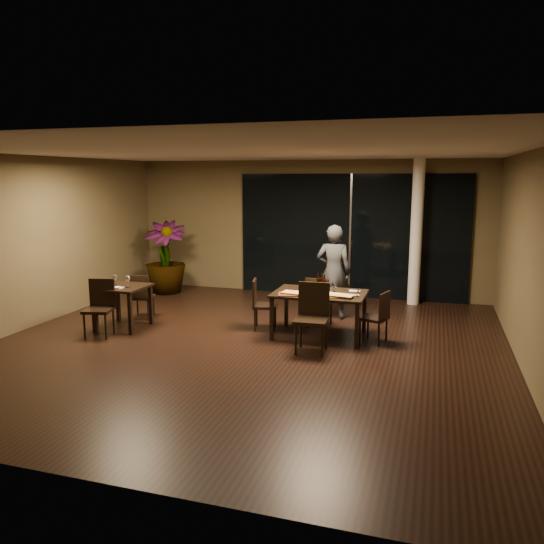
{
  "coord_description": "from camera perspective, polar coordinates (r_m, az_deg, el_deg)",
  "views": [
    {
      "loc": [
        2.77,
        -7.59,
        2.63
      ],
      "look_at": [
        0.18,
        0.8,
        1.05
      ],
      "focal_mm": 35.0,
      "sensor_mm": 36.0,
      "label": 1
    }
  ],
  "objects": [
    {
      "name": "ground",
      "position": [
        8.49,
        -2.76,
        -7.85
      ],
      "size": [
        8.0,
        8.0,
        0.0
      ],
      "primitive_type": "plane",
      "color": "black",
      "rests_on": "ground"
    },
    {
      "name": "wall_back",
      "position": [
        12.01,
        3.78,
        4.78
      ],
      "size": [
        8.0,
        0.1,
        3.0
      ],
      "primitive_type": "cube",
      "color": "brown",
      "rests_on": "ground"
    },
    {
      "name": "wall_front",
      "position": [
        4.63,
        -20.3,
        -4.55
      ],
      "size": [
        8.0,
        0.1,
        3.0
      ],
      "primitive_type": "cube",
      "color": "brown",
      "rests_on": "ground"
    },
    {
      "name": "wall_left",
      "position": [
        10.26,
        -24.66,
        2.95
      ],
      "size": [
        0.1,
        8.0,
        3.0
      ],
      "primitive_type": "cube",
      "color": "brown",
      "rests_on": "ground"
    },
    {
      "name": "wall_right",
      "position": [
        7.78,
        26.46,
        0.78
      ],
      "size": [
        0.1,
        8.0,
        3.0
      ],
      "primitive_type": "cube",
      "color": "brown",
      "rests_on": "ground"
    },
    {
      "name": "ceiling",
      "position": [
        8.08,
        -2.95,
        12.96
      ],
      "size": [
        8.0,
        8.0,
        0.04
      ],
      "primitive_type": "cube",
      "color": "silver",
      "rests_on": "wall_back"
    },
    {
      "name": "window_panel",
      "position": [
        11.75,
        8.43,
        3.84
      ],
      "size": [
        5.0,
        0.06,
        2.7
      ],
      "primitive_type": "cube",
      "color": "black",
      "rests_on": "ground"
    },
    {
      "name": "column",
      "position": [
        11.3,
        15.25,
        4.1
      ],
      "size": [
        0.24,
        0.24,
        3.0
      ],
      "primitive_type": "cylinder",
      "color": "white",
      "rests_on": "ground"
    },
    {
      "name": "main_table",
      "position": [
        8.79,
        5.14,
        -2.68
      ],
      "size": [
        1.5,
        1.0,
        0.75
      ],
      "color": "black",
      "rests_on": "ground"
    },
    {
      "name": "side_table",
      "position": [
        9.64,
        -15.72,
        -2.2
      ],
      "size": [
        0.8,
        0.8,
        0.75
      ],
      "color": "black",
      "rests_on": "ground"
    },
    {
      "name": "chair_main_far",
      "position": [
        9.35,
        5.01,
        -2.97
      ],
      "size": [
        0.44,
        0.44,
        0.9
      ],
      "rotation": [
        0.0,
        0.0,
        3.09
      ],
      "color": "black",
      "rests_on": "ground"
    },
    {
      "name": "chair_main_near",
      "position": [
        8.1,
        4.37,
        -4.46
      ],
      "size": [
        0.51,
        0.51,
        1.04
      ],
      "rotation": [
        0.0,
        0.0,
        0.05
      ],
      "color": "black",
      "rests_on": "ground"
    },
    {
      "name": "chair_main_left",
      "position": [
        9.22,
        -1.23,
        -3.2
      ],
      "size": [
        0.49,
        0.49,
        0.88
      ],
      "rotation": [
        0.0,
        0.0,
        1.8
      ],
      "color": "black",
      "rests_on": "ground"
    },
    {
      "name": "chair_main_right",
      "position": [
        8.62,
        11.35,
        -4.51
      ],
      "size": [
        0.48,
        0.48,
        0.84
      ],
      "rotation": [
        0.0,
        0.0,
        -1.86
      ],
      "color": "black",
      "rests_on": "ground"
    },
    {
      "name": "chair_side_far",
      "position": [
        10.17,
        -13.94,
        -2.34
      ],
      "size": [
        0.46,
        0.46,
        0.85
      ],
      "rotation": [
        0.0,
        0.0,
        3.33
      ],
      "color": "black",
      "rests_on": "ground"
    },
    {
      "name": "chair_side_near",
      "position": [
        9.34,
        -18.0,
        -3.32
      ],
      "size": [
        0.53,
        0.53,
        0.94
      ],
      "rotation": [
        0.0,
        0.0,
        0.23
      ],
      "color": "black",
      "rests_on": "ground"
    },
    {
      "name": "diner",
      "position": [
        9.93,
        6.64,
        0.01
      ],
      "size": [
        0.61,
        0.42,
        1.77
      ],
      "primitive_type": "imported",
      "rotation": [
        0.0,
        0.0,
        3.17
      ],
      "color": "#2D3033",
      "rests_on": "ground"
    },
    {
      "name": "potted_plant",
      "position": [
        12.32,
        -11.41,
        1.56
      ],
      "size": [
        1.14,
        1.14,
        1.64
      ],
      "primitive_type": "imported",
      "rotation": [
        0.0,
        0.0,
        0.33
      ],
      "color": "#244B19",
      "rests_on": "ground"
    },
    {
      "name": "pizza_board_left",
      "position": [
        8.59,
        2.73,
        -2.4
      ],
      "size": [
        0.67,
        0.44,
        0.01
      ],
      "primitive_type": "cube",
      "rotation": [
        0.0,
        0.0,
        0.24
      ],
      "color": "#4B2918",
      "rests_on": "main_table"
    },
    {
      "name": "pizza_board_right",
      "position": [
        8.5,
        7.11,
        -2.6
      ],
      "size": [
        0.55,
        0.39,
        0.01
      ],
      "primitive_type": "cube",
      "rotation": [
        0.0,
        0.0,
        0.31
      ],
      "color": "#432A15",
      "rests_on": "main_table"
    },
    {
      "name": "oblong_pizza_left",
      "position": [
        8.58,
        2.73,
        -2.29
      ],
      "size": [
        0.51,
        0.29,
        0.02
      ],
      "primitive_type": null,
      "rotation": [
        0.0,
        0.0,
        -0.15
      ],
      "color": "maroon",
      "rests_on": "pizza_board_left"
    },
    {
      "name": "oblong_pizza_right",
      "position": [
        8.49,
        7.11,
        -2.49
      ],
      "size": [
        0.51,
        0.3,
        0.02
      ],
      "primitive_type": null,
      "rotation": [
        0.0,
        0.0,
        -0.16
      ],
      "color": "maroon",
      "rests_on": "pizza_board_right"
    },
    {
      "name": "round_pizza",
      "position": [
        9.08,
        4.87,
        -1.73
      ],
      "size": [
        0.29,
        0.29,
        0.01
      ],
      "primitive_type": "cylinder",
      "color": "#AD3513",
      "rests_on": "main_table"
    },
    {
      "name": "bottle_a",
      "position": [
        8.78,
        4.95,
        -1.15
      ],
      "size": [
        0.07,
        0.07,
        0.31
      ],
      "primitive_type": null,
      "color": "black",
      "rests_on": "main_table"
    },
    {
      "name": "bottle_b",
      "position": [
        8.75,
        5.64,
        -1.26
      ],
      "size": [
        0.07,
        0.07,
        0.3
      ],
      "primitive_type": null,
      "color": "black",
      "rests_on": "main_table"
    },
    {
      "name": "bottle_c",
      "position": [
        8.83,
        5.39,
        -1.11
      ],
      "size": [
        0.07,
        0.07,
        0.31
      ],
      "primitive_type": null,
      "color": "black",
      "rests_on": "main_table"
    },
    {
      "name": "tumbler_left",
      "position": [
        8.91,
        3.75,
        -1.71
      ],
      "size": [
        0.07,
        0.07,
        0.09
      ],
      "primitive_type": "cylinder",
      "color": "white",
      "rests_on": "main_table"
    },
    {
      "name": "tumbler_right",
      "position": [
        8.88,
        6.68,
        -1.81
      ],
      "size": [
        0.07,
        0.07,
        0.08
      ],
      "primitive_type": "cylinder",
      "color": "white",
      "rests_on": "main_table"
    },
    {
      "name": "napkin_near",
      "position": [
        8.6,
        8.72,
        -2.49
      ],
      "size": [
        0.2,
        0.15,
        0.01
      ],
      "primitive_type": "cube",
      "rotation": [
        0.0,
        0.0,
        0.29
      ],
      "color": "white",
      "rests_on": "main_table"
    },
    {
      "name": "napkin_far",
      "position": [
        8.91,
        8.87,
        -2.04
      ],
      "size": [
        0.19,
        0.11,
        0.01
      ],
      "primitive_type": "cube",
      "rotation": [
        0.0,
        0.0,
        0.06
      ],
      "color": "silver",
      "rests_on": "main_table"
    },
    {
      "name": "wine_glass_a",
      "position": [
        9.72,
        -16.52,
        -0.85
      ],
      "size": [
        0.08,
        0.08,
        0.18
      ],
      "primitive_type": null,
      "color": "white",
      "rests_on": "side_table"
    },
    {
      "name": "wine_glass_b",
      "position": [
        9.46,
        -15.26,
        -1.01
      ],
      "size": [
        0.09,
        0.09,
        0.2
      ],
      "primitive_type": null,
      "color": "white",
      "rests_on": "side_table"
    },
    {
      "name": "side_napkin",
      "position": [
        9.47,
        -16.19,
        -1.61
      ],
      "size": [
        0.21,
        0.16,
        0.01
      ],
      "primitive_type": "cube",
      "rotation": [
        0.0,
        0.0,
        -0.33
      ],
      "color": "silver",
      "rests_on": "side_table"
    }
  ]
}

